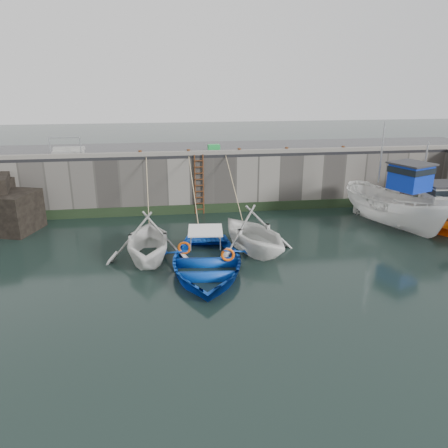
{
  "coord_description": "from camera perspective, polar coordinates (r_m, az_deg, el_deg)",
  "views": [
    {
      "loc": [
        -3.87,
        -12.64,
        7.04
      ],
      "look_at": [
        -1.44,
        4.46,
        1.2
      ],
      "focal_mm": 35.0,
      "sensor_mm": 36.0,
      "label": 1
    }
  ],
  "objects": [
    {
      "name": "ground",
      "position": [
        14.98,
        7.99,
        -9.56
      ],
      "size": [
        120.0,
        120.0,
        0.0
      ],
      "primitive_type": "plane",
      "color": "black",
      "rests_on": "ground"
    },
    {
      "name": "quay_back",
      "position": [
        26.03,
        0.66,
        6.4
      ],
      "size": [
        30.0,
        5.0,
        3.0
      ],
      "primitive_type": "cube",
      "color": "slate",
      "rests_on": "ground"
    },
    {
      "name": "road_back",
      "position": [
        25.74,
        0.67,
        9.84
      ],
      "size": [
        30.0,
        5.0,
        0.16
      ],
      "primitive_type": "cube",
      "color": "black",
      "rests_on": "quay_back"
    },
    {
      "name": "kerb_back",
      "position": [
        23.42,
        1.55,
        9.39
      ],
      "size": [
        30.0,
        0.3,
        0.2
      ],
      "primitive_type": "cube",
      "color": "slate",
      "rests_on": "road_back"
    },
    {
      "name": "algae_back",
      "position": [
        23.91,
        1.57,
        2.18
      ],
      "size": [
        30.0,
        0.08,
        0.5
      ],
      "primitive_type": "cube",
      "color": "black",
      "rests_on": "ground"
    },
    {
      "name": "ladder",
      "position": [
        23.28,
        -3.26,
        5.12
      ],
      "size": [
        0.51,
        0.08,
        3.2
      ],
      "color": "#3F1E0F",
      "rests_on": "ground"
    },
    {
      "name": "boat_near_white",
      "position": [
        18.15,
        -9.81,
        -4.43
      ],
      "size": [
        3.71,
        4.28,
        2.23
      ],
      "primitive_type": "imported",
      "rotation": [
        0.0,
        0.0,
        -0.01
      ],
      "color": "silver",
      "rests_on": "ground"
    },
    {
      "name": "boat_near_white_rope",
      "position": [
        22.09,
        -9.58,
        -0.17
      ],
      "size": [
        0.04,
        4.3,
        3.1
      ],
      "primitive_type": null,
      "color": "tan",
      "rests_on": "ground"
    },
    {
      "name": "boat_near_blue",
      "position": [
        16.81,
        -2.37,
        -6.09
      ],
      "size": [
        4.58,
        6.05,
        1.18
      ],
      "primitive_type": "imported",
      "rotation": [
        0.0,
        0.0,
        -0.09
      ],
      "color": "#0B3DAA",
      "rests_on": "ground"
    },
    {
      "name": "boat_near_blue_rope",
      "position": [
        21.41,
        -3.73,
        -0.55
      ],
      "size": [
        0.04,
        5.59,
        3.1
      ],
      "primitive_type": null,
      "color": "tan",
      "rests_on": "ground"
    },
    {
      "name": "boat_near_blacktrim",
      "position": [
        18.7,
        3.81,
        -3.48
      ],
      "size": [
        5.03,
        5.36,
        2.26
      ],
      "primitive_type": "imported",
      "rotation": [
        0.0,
        0.0,
        0.38
      ],
      "color": "silver",
      "rests_on": "ground"
    },
    {
      "name": "boat_near_blacktrim_rope",
      "position": [
        22.48,
        1.69,
        0.43
      ],
      "size": [
        0.04,
        4.13,
        3.1
      ],
      "primitive_type": null,
      "color": "tan",
      "rests_on": "ground"
    },
    {
      "name": "boat_far_white",
      "position": [
        22.95,
        21.58,
        2.08
      ],
      "size": [
        4.42,
        6.46,
        5.34
      ],
      "rotation": [
        0.0,
        0.0,
        0.39
      ],
      "color": "white",
      "rests_on": "ground"
    },
    {
      "name": "boat_far_orange",
      "position": [
        24.49,
        25.41,
        1.1
      ],
      "size": [
        4.67,
        6.28,
        4.24
      ],
      "rotation": [
        0.0,
        0.0,
        -0.07
      ],
      "color": "#FF620D",
      "rests_on": "ground"
    },
    {
      "name": "fish_crate",
      "position": [
        24.56,
        -1.34,
        9.97
      ],
      "size": [
        0.67,
        0.42,
        0.32
      ],
      "primitive_type": "cube",
      "rotation": [
        0.0,
        0.0,
        0.06
      ],
      "color": "green",
      "rests_on": "road_back"
    },
    {
      "name": "railing",
      "position": [
        24.66,
        -19.66,
        9.04
      ],
      "size": [
        1.6,
        1.05,
        1.0
      ],
      "color": "#A5A8AD",
      "rests_on": "road_back"
    },
    {
      "name": "bollard_a",
      "position": [
        23.22,
        -10.9,
        9.08
      ],
      "size": [
        0.18,
        0.18,
        0.28
      ],
      "primitive_type": "cylinder",
      "color": "#3F1E0F",
      "rests_on": "road_back"
    },
    {
      "name": "bollard_b",
      "position": [
        23.23,
        -4.66,
        9.36
      ],
      "size": [
        0.18,
        0.18,
        0.28
      ],
      "primitive_type": "cylinder",
      "color": "#3F1E0F",
      "rests_on": "road_back"
    },
    {
      "name": "bollard_c",
      "position": [
        23.55,
        2.0,
        9.54
      ],
      "size": [
        0.18,
        0.18,
        0.28
      ],
      "primitive_type": "cylinder",
      "color": "#3F1E0F",
      "rests_on": "road_back"
    },
    {
      "name": "bollard_d",
      "position": [
        24.13,
        8.18,
        9.58
      ],
      "size": [
        0.18,
        0.18,
        0.28
      ],
      "primitive_type": "cylinder",
      "color": "#3F1E0F",
      "rests_on": "road_back"
    },
    {
      "name": "bollard_e",
      "position": [
        25.2,
        15.29,
        9.5
      ],
      "size": [
        0.18,
        0.18,
        0.28
      ],
      "primitive_type": "cylinder",
      "color": "#3F1E0F",
      "rests_on": "road_back"
    }
  ]
}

